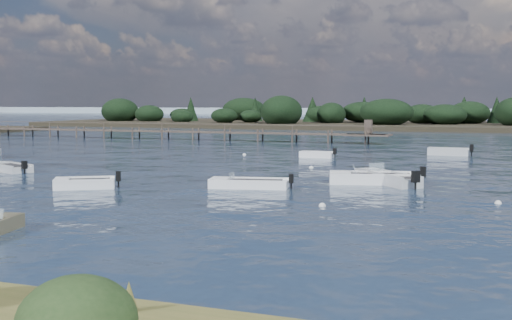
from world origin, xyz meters
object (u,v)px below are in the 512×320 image
at_px(dinghy_mid_white_a, 249,185).
at_px(dinghy_extra_a, 387,180).
at_px(dinghy_extra_b, 85,185).
at_px(tender_far_grey_b, 448,153).
at_px(jetty, 165,131).
at_px(dinghy_mid_white_b, 373,180).
at_px(tender_far_white, 317,156).
at_px(dinghy_mid_grey, 9,169).

height_order(dinghy_mid_white_a, dinghy_extra_a, dinghy_extra_a).
height_order(dinghy_extra_b, tender_far_grey_b, tender_far_grey_b).
height_order(dinghy_extra_a, jetty, jetty).
distance_m(dinghy_mid_white_b, tender_far_white, 17.43).
distance_m(dinghy_mid_white_a, dinghy_mid_grey, 18.26).
xyz_separation_m(dinghy_extra_b, dinghy_mid_white_a, (8.24, 3.25, -0.01)).
height_order(dinghy_extra_b, dinghy_mid_white_a, dinghy_extra_b).
bearing_deg(dinghy_mid_white_a, jetty, 124.06).
height_order(dinghy_extra_b, tender_far_white, dinghy_extra_b).
height_order(dinghy_extra_b, dinghy_mid_white_b, dinghy_mid_white_b).
height_order(dinghy_extra_b, jetty, jetty).
bearing_deg(dinghy_extra_a, tender_far_grey_b, 85.08).
relative_size(dinghy_mid_white_a, jetty, 0.07).
distance_m(dinghy_mid_white_b, dinghy_extra_a, 0.80).
xyz_separation_m(dinghy_mid_white_a, jetty, (-26.74, 39.56, 0.85)).
xyz_separation_m(dinghy_extra_b, dinghy_mid_grey, (-9.88, 5.40, -0.01)).
bearing_deg(jetty, tender_far_grey_b, -20.58).
relative_size(tender_far_grey_b, dinghy_mid_white_b, 0.70).
bearing_deg(tender_far_grey_b, dinghy_extra_a, -94.92).
xyz_separation_m(dinghy_mid_white_b, tender_far_white, (-7.62, 15.67, -0.02)).
xyz_separation_m(dinghy_mid_white_a, dinghy_mid_grey, (-18.13, 2.15, 0.01)).
relative_size(dinghy_mid_white_a, dinghy_mid_grey, 1.09).
bearing_deg(dinghy_mid_grey, tender_far_grey_b, 42.12).
bearing_deg(dinghy_mid_white_b, tender_far_grey_b, 83.32).
distance_m(tender_far_white, jetty, 31.89).
height_order(tender_far_grey_b, tender_far_white, tender_far_grey_b).
relative_size(tender_far_grey_b, dinghy_mid_grey, 0.90).
xyz_separation_m(tender_far_grey_b, jetty, (-35.31, 13.26, 0.80)).
xyz_separation_m(dinghy_extra_a, jetty, (-33.45, 34.94, 0.80)).
distance_m(dinghy_mid_grey, tender_far_white, 24.26).
relative_size(tender_far_grey_b, dinghy_mid_white_a, 0.83).
distance_m(dinghy_mid_white_b, jetty, 48.15).
bearing_deg(dinghy_mid_white_b, dinghy_mid_white_a, -144.61).
distance_m(dinghy_extra_b, dinghy_extra_a, 16.89).
bearing_deg(dinghy_mid_white_a, dinghy_extra_b, -158.51).
distance_m(tender_far_grey_b, tender_far_white, 12.02).
xyz_separation_m(dinghy_mid_grey, tender_far_white, (16.51, 17.78, 0.00)).
bearing_deg(dinghy_mid_white_b, dinghy_mid_grey, -175.01).
height_order(dinghy_mid_grey, tender_far_white, dinghy_mid_grey).
height_order(dinghy_extra_b, dinghy_mid_grey, dinghy_extra_b).
relative_size(dinghy_extra_b, dinghy_mid_white_a, 0.77).
distance_m(dinghy_extra_a, tender_far_white, 17.43).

